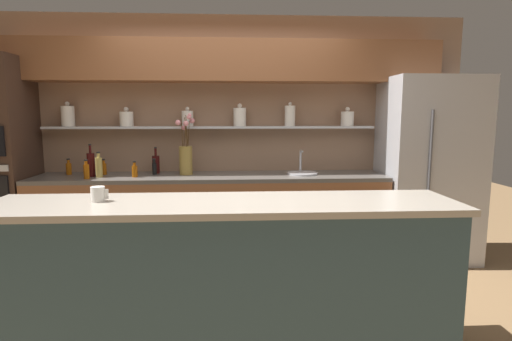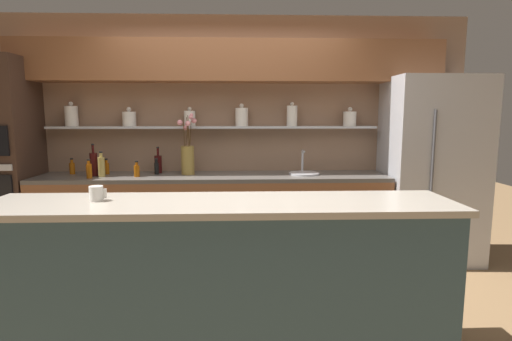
% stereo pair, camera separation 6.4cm
% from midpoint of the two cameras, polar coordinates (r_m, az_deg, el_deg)
% --- Properties ---
extents(ground_plane, '(12.00, 12.00, 0.00)m').
position_cam_midpoint_polar(ground_plane, '(3.27, -3.76, -20.18)').
color(ground_plane, olive).
extents(back_wall_unit, '(5.20, 0.44, 2.60)m').
position_cam_midpoint_polar(back_wall_unit, '(4.41, -3.44, 8.06)').
color(back_wall_unit, '#937056').
rests_on(back_wall_unit, ground_plane).
extents(back_counter_unit, '(3.61, 0.62, 0.92)m').
position_cam_midpoint_polar(back_counter_unit, '(4.27, -5.66, -6.75)').
color(back_counter_unit, brown).
rests_on(back_counter_unit, ground_plane).
extents(island_counter, '(2.86, 0.61, 1.02)m').
position_cam_midpoint_polar(island_counter, '(2.60, -4.17, -15.41)').
color(island_counter, '#334C56').
rests_on(island_counter, ground_plane).
extents(refrigerator, '(0.94, 0.73, 1.93)m').
position_cam_midpoint_polar(refrigerator, '(4.60, 24.13, 0.05)').
color(refrigerator, '#B7B7BC').
rests_on(refrigerator, ground_plane).
extents(oven_tower, '(0.60, 0.64, 2.11)m').
position_cam_midpoint_polar(oven_tower, '(4.79, -32.11, 0.90)').
color(oven_tower, '#3D281E').
rests_on(oven_tower, ground_plane).
extents(flower_vase, '(0.19, 0.18, 0.64)m').
position_cam_midpoint_polar(flower_vase, '(4.23, -9.30, 2.13)').
color(flower_vase, olive).
rests_on(flower_vase, back_counter_unit).
extents(sink_fixture, '(0.32, 0.32, 0.25)m').
position_cam_midpoint_polar(sink_fixture, '(4.23, 7.29, -0.25)').
color(sink_fixture, '#B7B7BC').
rests_on(sink_fixture, back_counter_unit).
extents(bottle_wine_0, '(0.07, 0.07, 0.33)m').
position_cam_midpoint_polar(bottle_wine_0, '(4.38, -21.78, 0.89)').
color(bottle_wine_0, '#380C0C').
rests_on(bottle_wine_0, back_counter_unit).
extents(bottle_sauce_1, '(0.05, 0.05, 0.19)m').
position_cam_midpoint_polar(bottle_sauce_1, '(4.24, -22.35, 0.02)').
color(bottle_sauce_1, '#9E4C0A').
rests_on(bottle_sauce_1, back_counter_unit).
extents(bottle_sauce_2, '(0.06, 0.06, 0.17)m').
position_cam_midpoint_polar(bottle_sauce_2, '(4.62, -24.43, 0.38)').
color(bottle_sauce_2, '#9E4C0A').
rests_on(bottle_sauce_2, back_counter_unit).
extents(bottle_sauce_3, '(0.06, 0.06, 0.16)m').
position_cam_midpoint_polar(bottle_sauce_3, '(4.20, -16.25, 0.03)').
color(bottle_sauce_3, '#9E4C0A').
rests_on(bottle_sauce_3, back_counter_unit).
extents(bottle_spirit_4, '(0.07, 0.07, 0.26)m').
position_cam_midpoint_polar(bottle_spirit_4, '(4.30, -20.80, 0.57)').
color(bottle_spirit_4, tan).
rests_on(bottle_spirit_4, back_counter_unit).
extents(bottle_sauce_5, '(0.05, 0.05, 0.17)m').
position_cam_midpoint_polar(bottle_sauce_5, '(4.32, -13.61, 0.43)').
color(bottle_sauce_5, black).
rests_on(bottle_sauce_5, back_counter_unit).
extents(bottle_wine_6, '(0.08, 0.08, 0.28)m').
position_cam_midpoint_polar(bottle_wine_6, '(4.40, -13.39, 0.95)').
color(bottle_wine_6, '#380C0C').
rests_on(bottle_wine_6, back_counter_unit).
extents(bottle_sauce_7, '(0.06, 0.06, 0.17)m').
position_cam_midpoint_polar(bottle_sauce_7, '(4.47, -20.19, 0.35)').
color(bottle_sauce_7, '#9E4C0A').
rests_on(bottle_sauce_7, back_counter_unit).
extents(coffee_mug, '(0.10, 0.08, 0.09)m').
position_cam_midpoint_polar(coffee_mug, '(2.62, -21.18, -3.08)').
color(coffee_mug, silver).
rests_on(coffee_mug, island_counter).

